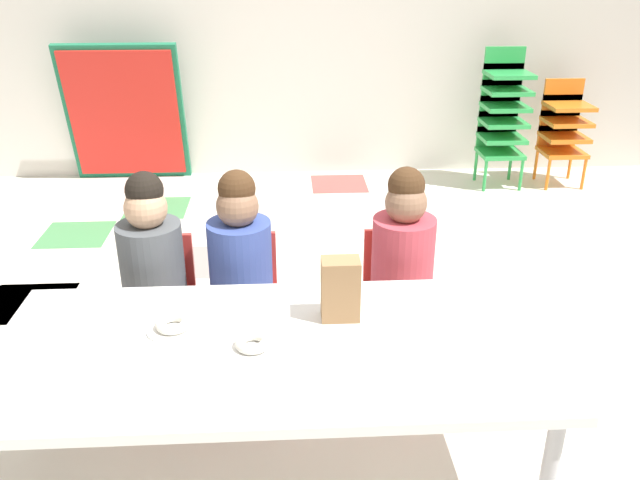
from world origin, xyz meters
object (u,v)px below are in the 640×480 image
at_px(kid_chair_green_stack, 503,111).
at_px(kid_chair_orange_stack, 564,126).
at_px(paper_bag_brown, 340,289).
at_px(donut_powdered_on_plate, 173,323).
at_px(folded_activity_table, 125,114).
at_px(seated_child_near_camera, 152,259).
at_px(seated_child_far_right, 403,253).
at_px(seated_child_middle_seat, 240,257).
at_px(paper_plate_near_edge, 174,329).
at_px(donut_powdered_loose, 253,342).
at_px(craft_table, 272,355).

xyz_separation_m(kid_chair_green_stack, kid_chair_orange_stack, (0.49, -0.00, -0.12)).
xyz_separation_m(paper_bag_brown, donut_powdered_on_plate, (-0.56, -0.05, -0.09)).
distance_m(kid_chair_orange_stack, folded_activity_table, 3.38).
relative_size(seated_child_near_camera, kid_chair_green_stack, 0.88).
relative_size(seated_child_far_right, donut_powdered_on_plate, 7.67).
relative_size(seated_child_middle_seat, paper_bag_brown, 4.17).
distance_m(kid_chair_green_stack, donut_powdered_on_plate, 3.57).
bearing_deg(donut_powdered_on_plate, kid_chair_green_stack, 55.15).
height_order(kid_chair_green_stack, paper_plate_near_edge, kid_chair_green_stack).
height_order(kid_chair_orange_stack, folded_activity_table, folded_activity_table).
bearing_deg(folded_activity_table, seated_child_near_camera, -75.58).
xyz_separation_m(seated_child_near_camera, kid_chair_green_stack, (2.21, 2.40, 0.02)).
bearing_deg(donut_powdered_on_plate, seated_child_far_right, 31.92).
bearing_deg(paper_plate_near_edge, paper_bag_brown, 5.06).
distance_m(seated_child_far_right, folded_activity_table, 3.13).
xyz_separation_m(kid_chair_green_stack, donut_powdered_on_plate, (-2.04, -2.93, -0.01)).
xyz_separation_m(kid_chair_orange_stack, donut_powdered_loose, (-2.26, -3.05, 0.11)).
xyz_separation_m(donut_powdered_on_plate, donut_powdered_loose, (0.27, -0.12, -0.01)).
relative_size(paper_bag_brown, donut_powdered_on_plate, 1.84).
height_order(seated_child_far_right, donut_powdered_on_plate, seated_child_far_right).
bearing_deg(kid_chair_green_stack, kid_chair_orange_stack, -0.06).
bearing_deg(seated_child_middle_seat, paper_plate_near_edge, -109.58).
distance_m(seated_child_near_camera, donut_powdered_loose, 0.79).
height_order(craft_table, seated_child_middle_seat, seated_child_middle_seat).
bearing_deg(kid_chair_green_stack, folded_activity_table, 175.51).
height_order(kid_chair_green_stack, donut_powdered_on_plate, kid_chair_green_stack).
distance_m(seated_child_near_camera, seated_child_far_right, 1.03).
height_order(seated_child_middle_seat, seated_child_far_right, same).
bearing_deg(craft_table, paper_plate_near_edge, 162.57).
bearing_deg(donut_powdered_loose, paper_bag_brown, 29.65).
relative_size(paper_plate_near_edge, donut_powdered_on_plate, 1.50).
bearing_deg(kid_chair_green_stack, paper_plate_near_edge, -124.85).
distance_m(craft_table, seated_child_far_right, 0.84).
xyz_separation_m(seated_child_near_camera, folded_activity_table, (-0.67, 2.62, -0.02)).
bearing_deg(paper_bag_brown, seated_child_near_camera, 146.16).
distance_m(paper_plate_near_edge, donut_powdered_on_plate, 0.02).
distance_m(seated_child_far_right, donut_powdered_loose, 0.88).
height_order(seated_child_far_right, paper_bag_brown, seated_child_far_right).
distance_m(seated_child_near_camera, seated_child_middle_seat, 0.36).
relative_size(craft_table, donut_powdered_on_plate, 14.97).
distance_m(paper_bag_brown, donut_powdered_on_plate, 0.57).
distance_m(seated_child_near_camera, paper_bag_brown, 0.88).
xyz_separation_m(craft_table, seated_child_near_camera, (-0.49, 0.64, 0.05)).
height_order(seated_child_far_right, kid_chair_green_stack, kid_chair_green_stack).
height_order(seated_child_middle_seat, paper_bag_brown, seated_child_middle_seat).
bearing_deg(kid_chair_orange_stack, seated_child_near_camera, -138.41).
height_order(craft_table, donut_powdered_loose, donut_powdered_loose).
bearing_deg(kid_chair_green_stack, seated_child_far_right, -116.21).
relative_size(paper_bag_brown, donut_powdered_loose, 1.88).
relative_size(seated_child_near_camera, paper_bag_brown, 4.17).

